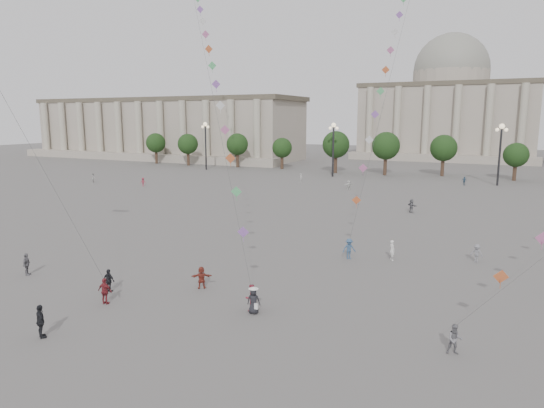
% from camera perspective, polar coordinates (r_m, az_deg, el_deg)
% --- Properties ---
extents(ground, '(360.00, 360.00, 0.00)m').
position_cam_1_polar(ground, '(29.60, -9.20, -13.19)').
color(ground, '#5D5A58').
rests_on(ground, ground).
extents(hall_west, '(84.00, 26.22, 17.20)m').
position_cam_1_polar(hall_west, '(147.38, -12.54, 8.64)').
color(hall_west, '#9F9785').
rests_on(hall_west, ground).
extents(hall_central, '(48.30, 34.30, 35.50)m').
position_cam_1_polar(hall_central, '(152.25, 20.03, 10.51)').
color(hall_central, '#9F9785').
rests_on(hall_central, ground).
extents(tree_row, '(137.12, 5.12, 8.00)m').
position_cam_1_polar(tree_row, '(101.61, 16.76, 6.18)').
color(tree_row, '#39281C').
rests_on(tree_row, ground).
extents(lamp_post_far_west, '(2.00, 0.90, 10.65)m').
position_cam_1_polar(lamp_post_far_west, '(110.49, -7.83, 7.81)').
color(lamp_post_far_west, '#262628').
rests_on(lamp_post_far_west, ground).
extents(lamp_post_mid_west, '(2.00, 0.90, 10.65)m').
position_cam_1_polar(lamp_post_mid_west, '(97.28, 7.23, 7.52)').
color(lamp_post_mid_west, '#262628').
rests_on(lamp_post_mid_west, ground).
extents(lamp_post_mid_east, '(2.00, 0.90, 10.65)m').
position_cam_1_polar(lamp_post_mid_east, '(92.29, 25.30, 6.50)').
color(lamp_post_mid_east, '#262628').
rests_on(lamp_post_mid_east, ground).
extents(person_crowd_0, '(0.96, 0.68, 1.52)m').
position_cam_1_polar(person_crowd_0, '(91.04, 21.68, 2.54)').
color(person_crowd_0, '#2F4E6B').
rests_on(person_crowd_0, ground).
extents(person_crowd_1, '(1.00, 1.03, 1.67)m').
position_cam_1_polar(person_crowd_1, '(94.17, -20.24, 2.91)').
color(person_crowd_1, '#B1B0AC').
rests_on(person_crowd_1, ground).
extents(person_crowd_2, '(1.03, 1.11, 1.50)m').
position_cam_1_polar(person_crowd_2, '(86.22, -14.93, 2.53)').
color(person_crowd_2, '#98293B').
rests_on(person_crowd_2, ground).
extents(person_crowd_4, '(1.33, 1.26, 1.50)m').
position_cam_1_polar(person_crowd_4, '(80.55, 8.99, 2.23)').
color(person_crowd_4, silver).
rests_on(person_crowd_4, ground).
extents(person_crowd_6, '(1.07, 0.74, 1.51)m').
position_cam_1_polar(person_crowd_6, '(43.02, 22.93, -5.36)').
color(person_crowd_6, slate).
rests_on(person_crowd_6, ground).
extents(person_crowd_10, '(0.49, 0.63, 1.55)m').
position_cam_1_polar(person_crowd_10, '(88.89, 3.43, 3.09)').
color(person_crowd_10, silver).
rests_on(person_crowd_10, ground).
extents(person_crowd_12, '(1.55, 1.41, 1.72)m').
position_cam_1_polar(person_crowd_12, '(62.46, 16.09, -0.22)').
color(person_crowd_12, slate).
rests_on(person_crowd_12, ground).
extents(person_crowd_13, '(0.71, 0.74, 1.70)m').
position_cam_1_polar(person_crowd_13, '(41.41, 13.94, -5.30)').
color(person_crowd_13, white).
rests_on(person_crowd_13, ground).
extents(tourist_0, '(1.03, 0.50, 1.71)m').
position_cam_1_polar(tourist_0, '(32.81, -19.05, -9.67)').
color(tourist_0, maroon).
rests_on(tourist_0, ground).
extents(tourist_1, '(1.17, 0.92, 1.86)m').
position_cam_1_polar(tourist_1, '(29.33, -25.57, -12.36)').
color(tourist_1, black).
rests_on(tourist_1, ground).
extents(tourist_2, '(1.47, 1.14, 1.55)m').
position_cam_1_polar(tourist_2, '(34.15, -8.29, -8.55)').
color(tourist_2, maroon).
rests_on(tourist_2, ground).
extents(tourist_3, '(0.83, 1.06, 1.68)m').
position_cam_1_polar(tourist_3, '(40.85, -26.91, -6.34)').
color(tourist_3, slate).
rests_on(tourist_3, ground).
extents(tourist_4, '(0.94, 0.40, 1.60)m').
position_cam_1_polar(tourist_4, '(34.91, -18.63, -8.54)').
color(tourist_4, black).
rests_on(tourist_4, ground).
extents(kite_flyer_0, '(0.92, 1.00, 1.65)m').
position_cam_1_polar(kite_flyer_0, '(30.15, -2.48, -10.93)').
color(kite_flyer_0, maroon).
rests_on(kite_flyer_0, ground).
extents(kite_flyer_1, '(1.29, 1.17, 1.74)m').
position_cam_1_polar(kite_flyer_1, '(41.06, 9.06, -5.23)').
color(kite_flyer_1, '#335174').
rests_on(kite_flyer_1, ground).
extents(kite_flyer_2, '(0.89, 0.78, 1.55)m').
position_cam_1_polar(kite_flyer_2, '(26.62, 20.72, -14.68)').
color(kite_flyer_2, slate).
rests_on(kite_flyer_2, ground).
extents(hat_person, '(0.90, 0.72, 1.69)m').
position_cam_1_polar(hat_person, '(29.67, -2.18, -11.23)').
color(hat_person, black).
rests_on(hat_person, ground).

